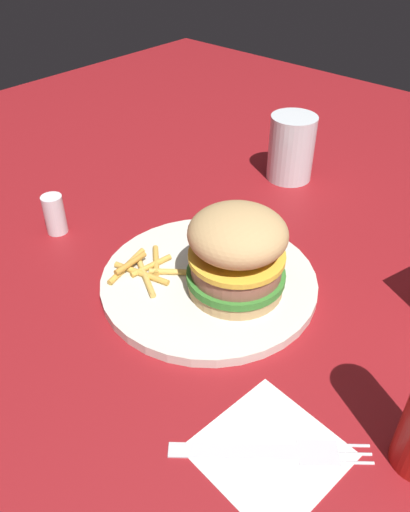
{
  "coord_description": "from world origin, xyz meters",
  "views": [
    {
      "loc": [
        -0.3,
        0.35,
        0.39
      ],
      "look_at": [
        0.0,
        0.0,
        0.04
      ],
      "focal_mm": 35.5,
      "sensor_mm": 36.0,
      "label": 1
    }
  ],
  "objects_px": {
    "sandwich": "(237,252)",
    "napkin": "(270,452)",
    "salt_shaker": "(55,214)",
    "plate": "(205,280)",
    "fork": "(272,450)",
    "fries_pile": "(145,268)",
    "drink_glass": "(291,150)"
  },
  "relations": [
    {
      "from": "sandwich",
      "to": "napkin",
      "type": "distance_m",
      "value": 0.21
    },
    {
      "from": "sandwich",
      "to": "salt_shaker",
      "type": "distance_m",
      "value": 0.27
    },
    {
      "from": "plate",
      "to": "napkin",
      "type": "bearing_deg",
      "value": 145.88
    },
    {
      "from": "sandwich",
      "to": "napkin",
      "type": "height_order",
      "value": "sandwich"
    },
    {
      "from": "napkin",
      "to": "fork",
      "type": "distance_m",
      "value": 0.0
    },
    {
      "from": "sandwich",
      "to": "fork",
      "type": "relative_size",
      "value": 0.79
    },
    {
      "from": "fries_pile",
      "to": "salt_shaker",
      "type": "bearing_deg",
      "value": 3.74
    },
    {
      "from": "fork",
      "to": "fries_pile",
      "type": "bearing_deg",
      "value": -18.9
    },
    {
      "from": "drink_glass",
      "to": "plate",
      "type": "bearing_deg",
      "value": 105.1
    },
    {
      "from": "fork",
      "to": "drink_glass",
      "type": "bearing_deg",
      "value": -57.17
    },
    {
      "from": "sandwich",
      "to": "drink_glass",
      "type": "xyz_separation_m",
      "value": [
        0.12,
        -0.28,
        -0.02
      ]
    },
    {
      "from": "drink_glass",
      "to": "salt_shaker",
      "type": "distance_m",
      "value": 0.37
    },
    {
      "from": "plate",
      "to": "fries_pile",
      "type": "distance_m",
      "value": 0.07
    },
    {
      "from": "sandwich",
      "to": "fries_pile",
      "type": "height_order",
      "value": "sandwich"
    },
    {
      "from": "plate",
      "to": "drink_glass",
      "type": "distance_m",
      "value": 0.3
    },
    {
      "from": "fries_pile",
      "to": "napkin",
      "type": "height_order",
      "value": "fries_pile"
    },
    {
      "from": "sandwich",
      "to": "salt_shaker",
      "type": "height_order",
      "value": "sandwich"
    },
    {
      "from": "plate",
      "to": "fork",
      "type": "xyz_separation_m",
      "value": [
        -0.19,
        0.13,
        -0.0
      ]
    },
    {
      "from": "sandwich",
      "to": "fork",
      "type": "xyz_separation_m",
      "value": [
        -0.15,
        0.13,
        -0.06
      ]
    },
    {
      "from": "napkin",
      "to": "drink_glass",
      "type": "relative_size",
      "value": 1.08
    },
    {
      "from": "fries_pile",
      "to": "salt_shaker",
      "type": "xyz_separation_m",
      "value": [
        0.16,
        0.01,
        0.01
      ]
    },
    {
      "from": "fries_pile",
      "to": "salt_shaker",
      "type": "height_order",
      "value": "salt_shaker"
    },
    {
      "from": "fork",
      "to": "napkin",
      "type": "bearing_deg",
      "value": 40.63
    },
    {
      "from": "fries_pile",
      "to": "drink_glass",
      "type": "xyz_separation_m",
      "value": [
        0.02,
        -0.33,
        0.03
      ]
    },
    {
      "from": "plate",
      "to": "fries_pile",
      "type": "height_order",
      "value": "fries_pile"
    },
    {
      "from": "fries_pile",
      "to": "drink_glass",
      "type": "height_order",
      "value": "drink_glass"
    },
    {
      "from": "plate",
      "to": "drink_glass",
      "type": "relative_size",
      "value": 2.5
    },
    {
      "from": "fries_pile",
      "to": "fork",
      "type": "height_order",
      "value": "fries_pile"
    },
    {
      "from": "fork",
      "to": "drink_glass",
      "type": "xyz_separation_m",
      "value": [
        0.27,
        -0.42,
        0.04
      ]
    },
    {
      "from": "napkin",
      "to": "salt_shaker",
      "type": "distance_m",
      "value": 0.42
    },
    {
      "from": "napkin",
      "to": "plate",
      "type": "bearing_deg",
      "value": -34.12
    },
    {
      "from": "fork",
      "to": "drink_glass",
      "type": "relative_size",
      "value": 1.39
    }
  ]
}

